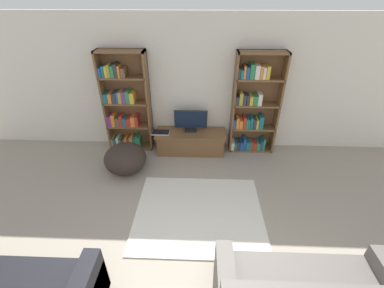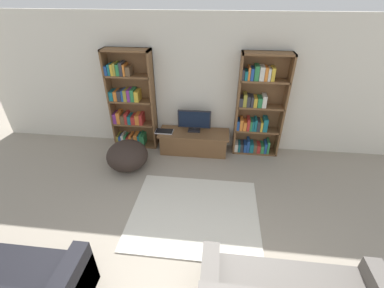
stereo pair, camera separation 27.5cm
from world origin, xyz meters
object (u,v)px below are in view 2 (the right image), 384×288
object	(u,v)px
bookshelf_left	(131,103)
beanbag_ottoman	(127,156)
bookshelf_right	(258,109)
laptop	(164,131)
tv_stand	(194,142)
television	(194,121)

from	to	relation	value
bookshelf_left	beanbag_ottoman	xyz separation A→B (m)	(0.13, -0.86, -0.67)
bookshelf_left	bookshelf_right	xyz separation A→B (m)	(2.50, -0.00, 0.01)
laptop	tv_stand	bearing A→B (deg)	4.70
bookshelf_left	laptop	xyz separation A→B (m)	(0.70, -0.20, -0.49)
tv_stand	bookshelf_right	bearing A→B (deg)	6.95
beanbag_ottoman	laptop	bearing A→B (deg)	49.60
bookshelf_left	beanbag_ottoman	world-z (taller)	bookshelf_left
bookshelf_left	television	xyz separation A→B (m)	(1.29, -0.08, -0.27)
laptop	television	bearing A→B (deg)	10.67
bookshelf_right	television	bearing A→B (deg)	-176.04
laptop	beanbag_ottoman	distance (m)	0.89
television	beanbag_ottoman	size ratio (longest dim) A/B	0.87
bookshelf_left	laptop	distance (m)	0.87
bookshelf_left	tv_stand	bearing A→B (deg)	-6.49
beanbag_ottoman	bookshelf_left	bearing A→B (deg)	98.69
tv_stand	beanbag_ottoman	bearing A→B (deg)	-148.44
tv_stand	laptop	distance (m)	0.64
bookshelf_left	bookshelf_right	distance (m)	2.50
bookshelf_right	laptop	world-z (taller)	bookshelf_right
bookshelf_left	bookshelf_right	world-z (taller)	same
television	laptop	size ratio (longest dim) A/B	1.85
bookshelf_right	beanbag_ottoman	bearing A→B (deg)	-160.02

